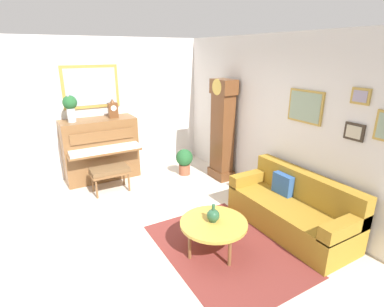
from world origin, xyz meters
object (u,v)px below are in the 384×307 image
mantel_clock (113,109)px  flower_vase (70,105)px  grandfather_clock (222,133)px  piano (101,149)px  green_jug (213,215)px  potted_plant (184,160)px  piano_bench (110,171)px  couch (292,209)px  coffee_table (214,224)px

mantel_clock → flower_vase: bearing=-90.0°
grandfather_clock → flower_vase: bearing=-114.8°
piano → flower_vase: (0.00, -0.47, 0.93)m
flower_vase → green_jug: 3.50m
grandfather_clock → potted_plant: size_ratio=3.62×
grandfather_clock → flower_vase: grandfather_clock is taller
piano_bench → couch: size_ratio=0.37×
couch → flower_vase: 4.28m
piano_bench → flower_vase: flower_vase is taller
coffee_table → potted_plant: potted_plant is taller
piano → grandfather_clock: (1.21, 2.15, 0.33)m
green_jug → potted_plant: bearing=159.7°
piano → grandfather_clock: grandfather_clock is taller
grandfather_clock → green_jug: size_ratio=8.46×
coffee_table → flower_vase: bearing=-160.3°
potted_plant → coffee_table: bearing=-20.2°
piano → piano_bench: 0.76m
piano → potted_plant: size_ratio=2.57×
piano_bench → green_jug: bearing=16.1°
coffee_table → flower_vase: (-3.16, -1.13, 1.17)m
flower_vase → green_jug: flower_vase is taller
flower_vase → potted_plant: flower_vase is taller
grandfather_clock → green_jug: bearing=-37.7°
couch → flower_vase: size_ratio=3.28×
piano_bench → grandfather_clock: grandfather_clock is taller
piano → mantel_clock: 0.85m
piano → grandfather_clock: bearing=60.5°
piano_bench → grandfather_clock: 2.31m
potted_plant → mantel_clock: bearing=-118.6°
couch → green_jug: size_ratio=7.92×
coffee_table → green_jug: 0.12m
piano_bench → green_jug: 2.51m
grandfather_clock → mantel_clock: 2.24m
grandfather_clock → green_jug: (1.93, -1.49, -0.45)m
piano_bench → mantel_clock: 1.30m
piano_bench → flower_vase: bearing=-148.8°
couch → potted_plant: (-2.61, -0.39, 0.01)m
piano_bench → mantel_clock: (-0.73, 0.35, 1.02)m
flower_vase → green_jug: (3.14, 1.13, -1.05)m
piano → mantel_clock: mantel_clock is taller
coffee_table → potted_plant: bearing=159.8°
coffee_table → flower_vase: 3.55m
mantel_clock → piano_bench: bearing=-25.9°
piano → mantel_clock: size_ratio=3.79×
mantel_clock → potted_plant: bearing=61.4°
piano → coffee_table: bearing=11.8°
piano_bench → flower_vase: 1.44m
grandfather_clock → couch: bearing=-5.1°
grandfather_clock → mantel_clock: size_ratio=5.34×
mantel_clock → potted_plant: size_ratio=0.68×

